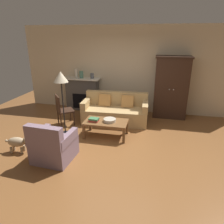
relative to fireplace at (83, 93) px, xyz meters
name	(u,v)px	position (x,y,z in m)	size (l,w,h in m)	color
ground_plane	(111,145)	(1.55, -2.30, -0.57)	(9.60, 9.60, 0.00)	brown
back_wall	(128,70)	(1.55, 0.25, 0.83)	(7.20, 0.10, 2.80)	beige
fireplace	(83,93)	(0.00, 0.00, 0.00)	(1.26, 0.48, 1.12)	#4C4947
armoire	(171,88)	(2.95, -0.08, 0.39)	(1.06, 0.57, 1.91)	#382319
couch	(115,111)	(1.35, -0.85, -0.25)	(1.96, 0.95, 0.86)	tan
coffee_table	(106,123)	(1.32, -1.88, -0.20)	(1.10, 0.60, 0.42)	brown
fruit_bowl	(110,120)	(1.42, -1.87, -0.11)	(0.31, 0.31, 0.08)	beige
book_stack	(94,120)	(1.02, -1.95, -0.10)	(0.26, 0.19, 0.09)	#B73833
mantel_vase_cream	(76,73)	(-0.18, -0.02, 0.70)	(0.11, 0.11, 0.31)	beige
mantel_vase_jade	(81,74)	(0.00, -0.02, 0.67)	(0.13, 0.13, 0.23)	slate
mantel_vase_slate	(92,76)	(0.38, -0.02, 0.64)	(0.12, 0.12, 0.17)	#565B66
armchair_near_left	(53,146)	(0.51, -3.17, -0.25)	(0.82, 0.82, 0.88)	gray
side_chair_wooden	(62,108)	(-0.09, -1.45, -0.06)	(0.62, 0.62, 0.90)	#382319
floor_lamp	(61,81)	(0.22, -1.98, 0.87)	(0.36, 0.36, 1.66)	black
dog	(18,142)	(-0.41, -3.06, -0.32)	(0.57, 0.26, 0.39)	tan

